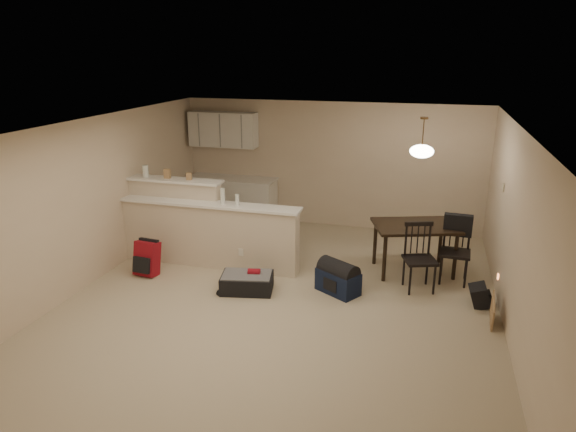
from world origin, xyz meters
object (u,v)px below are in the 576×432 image
(navy_duffel, at_px, (338,282))
(dining_chair_far, at_px, (455,251))
(dining_table, at_px, (415,230))
(red_backpack, at_px, (147,258))
(pendant_lamp, at_px, (422,151))
(black_daypack, at_px, (479,296))
(dining_chair_near, at_px, (420,258))
(suitcase, at_px, (247,283))

(navy_duffel, bearing_deg, dining_chair_far, 58.73)
(dining_table, relative_size, red_backpack, 2.73)
(dining_table, distance_m, pendant_lamp, 1.28)
(black_daypack, bearing_deg, dining_chair_near, 69.69)
(dining_table, height_order, navy_duffel, dining_table)
(pendant_lamp, xyz_separation_m, red_backpack, (-4.10, -1.26, -1.72))
(dining_chair_near, height_order, black_daypack, dining_chair_near)
(dining_chair_near, relative_size, navy_duffel, 1.61)
(pendant_lamp, relative_size, navy_duffel, 0.98)
(pendant_lamp, bearing_deg, dining_chair_far, -21.03)
(dining_chair_near, bearing_deg, navy_duffel, -179.21)
(suitcase, xyz_separation_m, navy_duffel, (1.32, 0.31, 0.04))
(red_backpack, height_order, black_daypack, red_backpack)
(dining_chair_near, distance_m, black_daypack, 0.96)
(red_backpack, relative_size, navy_duffel, 0.86)
(dining_table, distance_m, dining_chair_far, 0.69)
(pendant_lamp, height_order, black_daypack, pendant_lamp)
(suitcase, bearing_deg, dining_chair_near, 5.14)
(navy_duffel, height_order, black_daypack, navy_duffel)
(dining_chair_near, distance_m, red_backpack, 4.26)
(dining_table, relative_size, pendant_lamp, 2.40)
(dining_chair_near, bearing_deg, dining_table, 80.40)
(dining_chair_near, height_order, dining_chair_far, dining_chair_far)
(pendant_lamp, height_order, navy_duffel, pendant_lamp)
(dining_table, xyz_separation_m, suitcase, (-2.35, -1.40, -0.58))
(suitcase, bearing_deg, dining_chair_far, 9.94)
(dining_chair_near, distance_m, navy_duffel, 1.26)
(dining_chair_near, bearing_deg, pendant_lamp, 80.40)
(dining_chair_far, bearing_deg, suitcase, -155.22)
(dining_chair_far, bearing_deg, dining_chair_near, -136.35)
(dining_chair_near, bearing_deg, suitcase, 177.32)
(dining_table, height_order, suitcase, dining_table)
(red_backpack, bearing_deg, dining_table, 22.93)
(dining_table, relative_size, suitcase, 1.97)
(dining_chair_near, relative_size, red_backpack, 1.87)
(dining_table, xyz_separation_m, navy_duffel, (-1.03, -1.08, -0.53))
(pendant_lamp, bearing_deg, dining_chair_near, -80.45)
(red_backpack, height_order, navy_duffel, red_backpack)
(navy_duffel, distance_m, black_daypack, 2.00)
(dining_table, xyz_separation_m, dining_chair_near, (0.11, -0.67, -0.20))
(navy_duffel, bearing_deg, pendant_lamp, 78.02)
(black_daypack, bearing_deg, suitcase, 95.22)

